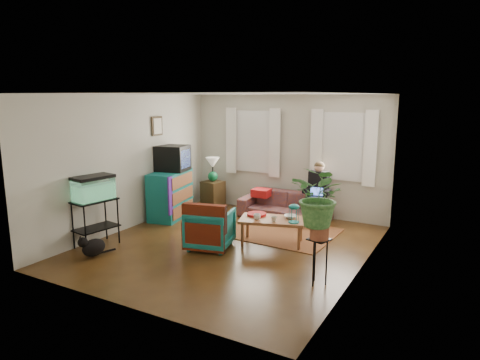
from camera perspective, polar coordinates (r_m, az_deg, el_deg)
The scene contains 31 objects.
floor at distance 7.53m, azimuth -1.50°, elevation -8.76°, with size 4.50×5.00×0.01m, color #4F2B14.
ceiling at distance 7.08m, azimuth -1.61°, elevation 11.43°, with size 4.50×5.00×0.01m, color white.
wall_back at distance 9.41m, azimuth 6.26°, elevation 3.36°, with size 4.50×0.01×2.60m, color silver.
wall_front at distance 5.25m, azimuth -15.63°, elevation -3.22°, with size 4.50×0.01×2.60m, color silver.
wall_left at distance 8.55m, azimuth -14.64°, elevation 2.29°, with size 0.01×5.00×2.60m, color silver.
wall_right at distance 6.37m, azimuth 16.14°, elevation -0.76°, with size 0.01×5.00×2.60m, color silver.
window_left at distance 9.69m, azimuth 1.87°, elevation 5.14°, with size 1.08×0.04×1.38m, color white.
window_right at distance 8.95m, azimuth 13.65°, elevation 4.33°, with size 1.08×0.04×1.38m, color white.
curtains_left at distance 9.62m, azimuth 1.65°, elevation 5.10°, with size 1.36×0.06×1.50m, color white.
curtains_right at distance 8.87m, azimuth 13.51°, elevation 4.28°, with size 1.36×0.06×1.50m, color white.
picture_frame at distance 9.09m, azimuth -10.96°, elevation 7.08°, with size 0.04×0.32×0.40m, color #3D2616.
area_rug at distance 8.26m, azimuth 5.39°, elevation -6.94°, with size 2.00×1.60×0.01m, color maroon.
sofa at distance 9.11m, azimuth 6.02°, elevation -2.82°, with size 1.92×0.76×0.75m, color brown.
seated_person at distance 8.84m, azimuth 10.22°, elevation -2.05°, with size 0.48×0.59×1.14m, color black, non-canonical shape.
side_table at distance 9.97m, azimuth -3.62°, elevation -1.93°, with size 0.43×0.43×0.62m, color #382415.
table_lamp at distance 9.85m, azimuth -3.66°, elevation 1.34°, with size 0.32×0.32×0.57m, color white, non-canonical shape.
dresser at distance 9.22m, azimuth -9.26°, elevation -1.93°, with size 0.56×1.12×1.00m, color navy.
crt_tv at distance 9.16m, azimuth -8.97°, elevation 2.90°, with size 0.61×0.56×0.54m, color black.
aquarium_stand at distance 7.81m, azimuth -18.66°, elevation -5.47°, with size 0.41×0.74×0.82m, color black.
aquarium at distance 7.66m, azimuth -18.95°, elevation -0.96°, with size 0.37×0.67×0.43m, color #7FD899.
black_cat at distance 7.39m, azimuth -18.94°, elevation -8.28°, with size 0.28×0.43×0.36m, color black.
armchair at distance 7.36m, azimuth -4.00°, elevation -6.23°, with size 0.72×0.68×0.74m, color navy.
serape_throw at distance 7.06m, azimuth -4.81°, elevation -5.69°, with size 0.74×0.17×0.61m, color #9E0A0A.
coffee_table at distance 7.57m, azimuth 4.31°, elevation -6.83°, with size 1.12×0.61×0.46m, color brown.
cup_a at distance 7.43m, azimuth 2.29°, elevation -4.91°, with size 0.13×0.13×0.10m, color white.
cup_b at distance 7.31m, azimuth 4.54°, elevation -5.22°, with size 0.10×0.10×0.10m, color beige.
bowl at distance 7.56m, azimuth 6.73°, elevation -4.87°, with size 0.22×0.22×0.05m, color white.
snack_tray at distance 7.69m, azimuth 2.24°, elevation -4.58°, with size 0.34×0.34×0.04m, color #B21414.
birdcage at distance 7.27m, azimuth 7.21°, elevation -4.42°, with size 0.18×0.18×0.32m, color #115B6B, non-canonical shape.
plant_stand at distance 6.07m, azimuth 10.39°, elevation -10.64°, with size 0.28×0.28×0.66m, color black.
potted_plant at distance 5.83m, azimuth 10.66°, elevation -3.47°, with size 0.75×0.65×0.84m, color #599947.
Camera 1 is at (3.62, -6.09, 2.57)m, focal length 32.00 mm.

